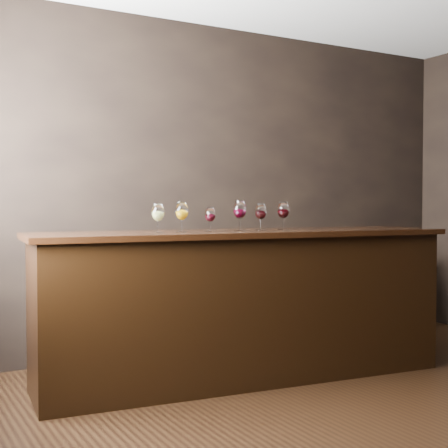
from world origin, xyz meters
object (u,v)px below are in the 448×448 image
glass_red_d (283,211)px  back_bar_shelf (295,296)px  glass_amber (182,212)px  glass_red_a (210,215)px  glass_white (158,213)px  glass_red_b (240,210)px  glass_red_c (261,212)px  bar_counter (245,308)px

glass_red_d → back_bar_shelf: bearing=49.4°
back_bar_shelf → glass_amber: bearing=-153.0°
glass_amber → glass_red_a: (0.19, -0.05, -0.02)m
glass_white → glass_red_b: (0.62, -0.00, 0.01)m
glass_white → glass_red_c: same height
back_bar_shelf → bar_counter: bearing=-141.9°
glass_red_c → glass_red_d: size_ratio=0.93×
bar_counter → back_bar_shelf: (1.02, 0.80, -0.10)m
bar_counter → glass_red_a: bearing=-171.1°
glass_red_c → glass_red_d: glass_red_d is taller
glass_white → glass_red_b: 0.62m
glass_white → glass_red_c: size_ratio=1.00×
glass_red_b → glass_red_d: (0.39, 0.02, -0.00)m
bar_counter → glass_red_a: (-0.29, -0.01, 0.67)m
glass_white → glass_red_a: 0.39m
back_bar_shelf → glass_white: 2.04m
glass_white → glass_amber: bearing=16.3°
back_bar_shelf → glass_red_c: glass_red_c is taller
glass_red_c → glass_red_d: 0.20m
glass_amber → glass_red_d: (0.81, -0.04, 0.00)m
bar_counter → glass_red_d: 0.77m
glass_white → glass_red_b: bearing=-0.1°
glass_white → glass_red_c: bearing=1.7°
glass_red_b → glass_red_c: (0.19, 0.02, -0.01)m
back_bar_shelf → glass_red_b: 1.57m
glass_red_a → back_bar_shelf: bearing=32.0°
bar_counter → back_bar_shelf: size_ratio=1.26×
back_bar_shelf → glass_amber: glass_amber is taller
glass_red_b → glass_red_d: glass_red_b is taller
back_bar_shelf → glass_red_a: size_ratio=13.70×
glass_red_b → glass_red_c: bearing=7.4°
glass_amber → glass_red_c: glass_amber is taller
glass_amber → glass_white: bearing=-163.7°
glass_red_a → glass_red_d: glass_red_d is taller
glass_red_b → glass_red_c: 0.19m
back_bar_shelf → glass_red_c: bearing=-137.9°
glass_amber → glass_red_b: (0.42, -0.06, 0.01)m
glass_white → back_bar_shelf: bearing=25.8°
glass_red_c → glass_red_a: bearing=-177.5°
glass_amber → glass_red_b: bearing=-8.0°
glass_amber → glass_red_d: 0.81m
glass_red_d → glass_amber: bearing=177.4°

